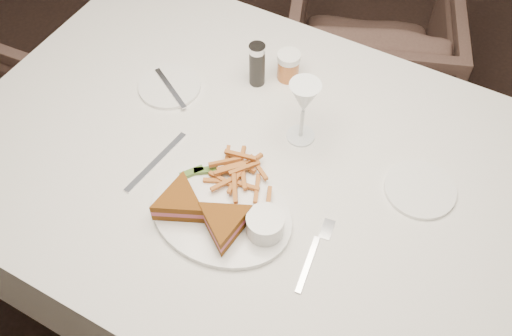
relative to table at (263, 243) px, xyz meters
name	(u,v)px	position (x,y,z in m)	size (l,w,h in m)	color
ground	(271,223)	(-0.09, 0.28, -0.38)	(5.00, 5.00, 0.00)	black
table	(263,243)	(0.00, 0.00, 0.00)	(1.48, 0.99, 0.75)	silver
chair_far	(368,47)	(0.01, 0.98, -0.06)	(0.61, 0.57, 0.63)	#47322C
table_setting	(246,172)	(-0.02, -0.06, 0.41)	(0.83, 0.68, 0.18)	white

